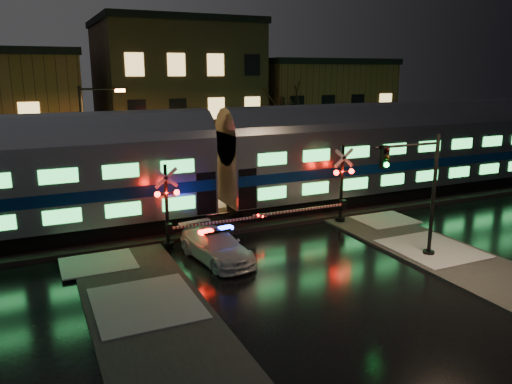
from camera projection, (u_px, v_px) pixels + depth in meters
ground at (274, 251)px, 22.62m from camera, size 120.00×120.00×0.00m
ballast at (233, 220)px, 27.00m from camera, size 90.00×4.20×0.24m
sidewalk_left at (169, 347)px, 14.67m from camera, size 4.00×20.00×0.12m
sidewalk_right at (486, 274)px, 19.95m from camera, size 4.00×20.00×0.12m
building_mid at (176, 98)px, 41.93m from camera, size 12.00×11.00×11.50m
building_right at (311, 111)px, 47.12m from camera, size 12.00×10.00×8.50m
train at (216, 162)px, 25.87m from camera, size 51.00×3.12×5.92m
police_car at (216, 246)px, 21.44m from camera, size 2.44×4.66×1.44m
crossing_signal_right at (337, 193)px, 26.21m from camera, size 5.94×0.66×4.21m
crossing_signal_left at (175, 214)px, 22.69m from camera, size 5.57×0.65×3.94m
traffic_light at (419, 196)px, 20.92m from camera, size 3.50×0.66×5.41m
streetlight at (89, 144)px, 26.86m from camera, size 2.41×0.25×7.21m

